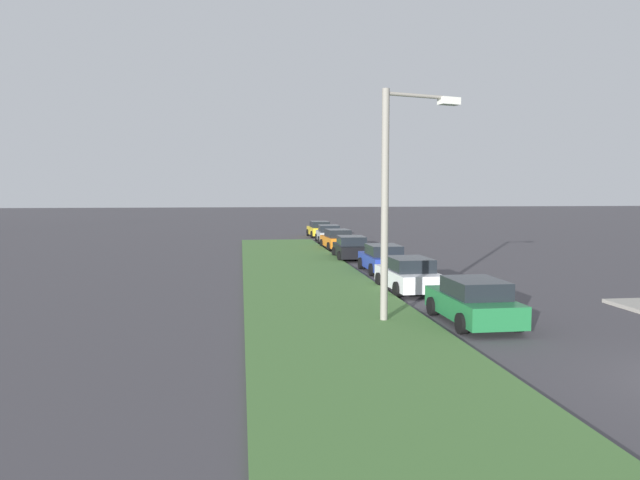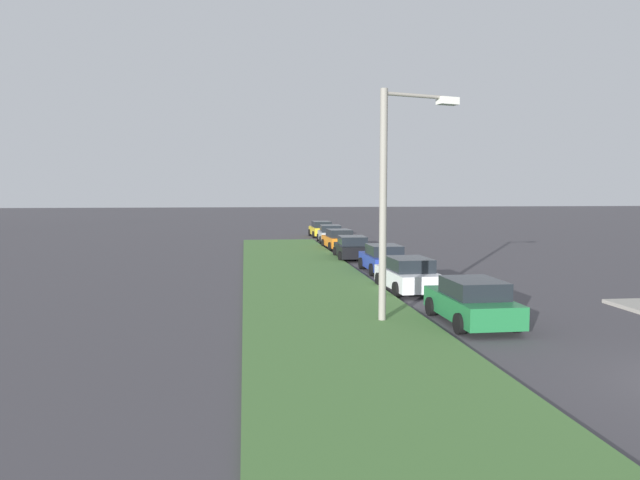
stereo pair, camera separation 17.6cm
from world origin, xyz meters
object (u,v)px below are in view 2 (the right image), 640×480
(parked_car_blue, at_px, (383,259))
(streetlight, at_px, (393,188))
(parked_car_silver, at_px, (330,234))
(parked_car_white, at_px, (408,275))
(parked_car_black, at_px, (352,248))
(parked_car_green, at_px, (472,302))
(parked_car_yellow, at_px, (321,229))
(parked_car_orange, at_px, (339,239))

(parked_car_blue, distance_m, streetlight, 12.60)
(parked_car_silver, relative_size, streetlight, 0.58)
(parked_car_white, xyz_separation_m, parked_car_black, (12.21, 0.20, 0.00))
(parked_car_black, relative_size, streetlight, 0.58)
(parked_car_green, distance_m, parked_car_silver, 30.76)
(parked_car_black, height_order, parked_car_silver, same)
(parked_car_yellow, bearing_deg, parked_car_green, 178.62)
(parked_car_black, xyz_separation_m, parked_car_orange, (6.60, -0.21, 0.00))
(parked_car_blue, height_order, parked_car_black, same)
(parked_car_white, height_order, streetlight, streetlight)
(parked_car_white, relative_size, parked_car_orange, 0.99)
(parked_car_blue, relative_size, parked_car_black, 0.99)
(parked_car_blue, bearing_deg, parked_car_yellow, 0.03)
(parked_car_blue, xyz_separation_m, parked_car_orange, (12.79, 0.34, 0.00))
(parked_car_green, bearing_deg, parked_car_black, 1.24)
(parked_car_orange, bearing_deg, parked_car_silver, -4.90)
(parked_car_silver, bearing_deg, parked_car_black, -179.21)
(parked_car_white, relative_size, parked_car_blue, 1.01)
(parked_car_black, bearing_deg, parked_car_orange, 0.02)
(parked_car_blue, distance_m, parked_car_yellow, 24.70)
(parked_car_white, relative_size, parked_car_silver, 1.00)
(parked_car_black, relative_size, parked_car_orange, 0.99)
(parked_car_white, distance_m, parked_car_black, 12.21)
(parked_car_blue, bearing_deg, streetlight, 167.70)
(parked_car_white, height_order, parked_car_black, same)
(parked_car_yellow, bearing_deg, parked_car_orange, 177.32)
(parked_car_yellow, relative_size, streetlight, 0.58)
(parked_car_white, relative_size, parked_car_black, 1.00)
(parked_car_orange, relative_size, parked_car_yellow, 1.01)
(parked_car_green, bearing_deg, parked_car_white, 2.68)
(parked_car_green, distance_m, streetlight, 4.48)
(parked_car_green, height_order, parked_car_blue, same)
(parked_car_green, xyz_separation_m, parked_car_silver, (30.76, 0.15, 0.00))
(parked_car_black, distance_m, parked_car_yellow, 18.52)
(parked_car_white, xyz_separation_m, parked_car_orange, (18.81, -0.01, 0.00))
(parked_car_green, relative_size, parked_car_white, 0.99)
(parked_car_orange, height_order, streetlight, streetlight)
(parked_car_blue, distance_m, parked_car_orange, 12.79)
(parked_car_silver, distance_m, streetlight, 30.56)
(parked_car_white, height_order, parked_car_orange, same)
(parked_car_blue, relative_size, streetlight, 0.57)
(parked_car_blue, xyz_separation_m, parked_car_black, (6.19, 0.56, 0.00))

